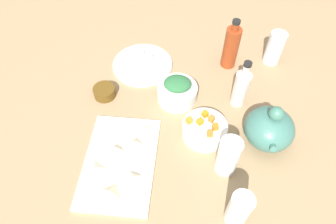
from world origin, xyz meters
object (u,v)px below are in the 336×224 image
bowl_small_side (105,92)px  drinking_glass_1 (275,48)px  bowl_greens (177,93)px  bottle_1 (231,47)px  drinking_glass_2 (239,210)px  bowl_carrots (204,130)px  plate_tofu (143,65)px  cutting_board (120,162)px  teapot (269,128)px  drinking_glass_0 (228,156)px  bottle_0 (241,88)px

bowl_small_side → drinking_glass_1: drinking_glass_1 is taller
bowl_greens → bottle_1: size_ratio=0.68×
drinking_glass_2 → bowl_small_side: bearing=-129.5°
bowl_carrots → bowl_small_side: bowl_carrots is taller
plate_tofu → bowl_greens: bowl_greens is taller
cutting_board → drinking_glass_2: 38.78cm
bowl_small_side → drinking_glass_2: size_ratio=0.58×
cutting_board → teapot: 48.77cm
drinking_glass_0 → cutting_board: bearing=-85.3°
bowl_greens → bottle_0: 22.62cm
bowl_small_side → teapot: bearing=78.5°
drinking_glass_0 → plate_tofu: bearing=-140.6°
drinking_glass_2 → drinking_glass_1: bearing=167.7°
plate_tofu → bottle_1: bearing=99.0°
teapot → bottle_1: 36.85cm
cutting_board → bottle_0: 48.21cm
bottle_1 → cutting_board: bearing=-33.9°
cutting_board → bowl_greens: bearing=152.6°
bowl_small_side → teapot: size_ratio=0.46×
teapot → bottle_1: size_ratio=0.83×
drinking_glass_0 → drinking_glass_2: size_ratio=1.04×
cutting_board → drinking_glass_0: (-2.73, 32.99, 6.74)cm
teapot → drinking_glass_1: teapot is taller
bowl_small_side → drinking_glass_2: bearing=50.5°
cutting_board → bowl_carrots: 29.54cm
cutting_board → teapot: (-15.01, 46.02, 5.96)cm
drinking_glass_2 → bowl_greens: bearing=-153.0°
plate_tofu → bowl_small_side: bowl_small_side is taller
bowl_carrots → teapot: 20.65cm
cutting_board → plate_tofu: 44.04cm
bottle_0 → bottle_1: 19.82cm
bowl_small_side → bottle_1: (-22.68, 45.08, 7.22)cm
bottle_0 → bottle_1: bottle_1 is taller
plate_tofu → bottle_1: size_ratio=1.13×
bottle_1 → drinking_glass_2: size_ratio=1.52×
plate_tofu → bottle_0: (13.99, 37.90, 7.20)cm
plate_tofu → bottle_1: 35.54cm
plate_tofu → bowl_small_side: 20.52cm
teapot → bowl_small_side: bearing=-101.5°
bowl_greens → bottle_0: bottle_0 is taller
drinking_glass_1 → bowl_carrots: bearing=-32.1°
bowl_greens → drinking_glass_1: (-25.16, 35.68, 3.71)cm
bowl_greens → bowl_small_side: bearing=-85.9°
bowl_carrots → teapot: (-0.69, 20.27, 3.90)cm
bottle_1 → teapot: bearing=20.5°
bottle_1 → drinking_glass_0: (46.72, -0.18, -1.86)cm
bowl_greens → teapot: 34.16cm
drinking_glass_1 → drinking_glass_2: bearing=-12.3°
bowl_greens → bottle_1: bottle_1 is taller
plate_tofu → teapot: 55.49cm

